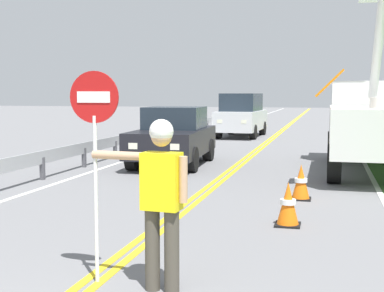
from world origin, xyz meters
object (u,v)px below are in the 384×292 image
(traffic_cone_lead, at_px, (288,205))
(flagger_worker, at_px, (161,194))
(traffic_cone_mid, at_px, (301,183))
(oncoming_sedan_nearest, at_px, (173,137))
(utility_bucket_truck, at_px, (373,118))
(stop_sign_paddle, at_px, (95,129))
(oncoming_suv_second, at_px, (242,115))

(traffic_cone_lead, bearing_deg, flagger_worker, -109.00)
(traffic_cone_mid, bearing_deg, oncoming_sedan_nearest, 132.02)
(flagger_worker, bearing_deg, utility_bucket_truck, 74.07)
(stop_sign_paddle, bearing_deg, utility_bucket_truck, 70.00)
(oncoming_sedan_nearest, height_order, traffic_cone_mid, oncoming_sedan_nearest)
(utility_bucket_truck, height_order, traffic_cone_lead, utility_bucket_truck)
(stop_sign_paddle, bearing_deg, flagger_worker, -5.16)
(stop_sign_paddle, relative_size, oncoming_suv_second, 0.50)
(stop_sign_paddle, height_order, traffic_cone_lead, stop_sign_paddle)
(traffic_cone_mid, bearing_deg, traffic_cone_lead, -92.48)
(stop_sign_paddle, distance_m, utility_bucket_truck, 10.65)
(stop_sign_paddle, bearing_deg, oncoming_sedan_nearest, 101.34)
(stop_sign_paddle, distance_m, traffic_cone_lead, 3.87)
(flagger_worker, xyz_separation_m, utility_bucket_truck, (2.88, 10.08, 0.37))
(utility_bucket_truck, distance_m, oncoming_suv_second, 11.63)
(oncoming_suv_second, relative_size, traffic_cone_mid, 6.66)
(utility_bucket_truck, xyz_separation_m, oncoming_sedan_nearest, (-5.57, -0.40, -0.58))
(utility_bucket_truck, relative_size, traffic_cone_lead, 9.73)
(flagger_worker, bearing_deg, traffic_cone_mid, 77.50)
(flagger_worker, height_order, traffic_cone_mid, flagger_worker)
(stop_sign_paddle, bearing_deg, oncoming_suv_second, 94.57)
(flagger_worker, relative_size, stop_sign_paddle, 0.78)
(flagger_worker, xyz_separation_m, traffic_cone_lead, (1.09, 3.18, -0.71))
(oncoming_suv_second, bearing_deg, traffic_cone_lead, -78.57)
(flagger_worker, height_order, oncoming_suv_second, oncoming_suv_second)
(stop_sign_paddle, height_order, utility_bucket_truck, utility_bucket_truck)
(oncoming_sedan_nearest, bearing_deg, traffic_cone_mid, -47.98)
(traffic_cone_lead, xyz_separation_m, traffic_cone_mid, (0.09, 2.19, 0.00))
(oncoming_suv_second, bearing_deg, utility_bucket_truck, -63.04)
(stop_sign_paddle, bearing_deg, traffic_cone_mid, 69.74)
(stop_sign_paddle, xyz_separation_m, oncoming_suv_second, (-1.63, 20.37, -0.65))
(oncoming_suv_second, bearing_deg, flagger_worker, -83.32)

